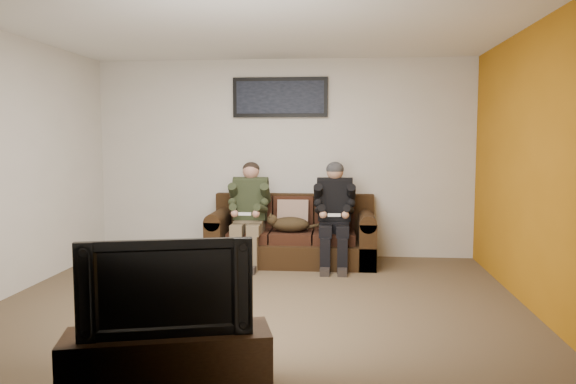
# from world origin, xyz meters

# --- Properties ---
(floor) EXTENTS (5.00, 5.00, 0.00)m
(floor) POSITION_xyz_m (0.00, 0.00, 0.00)
(floor) COLOR brown
(floor) RESTS_ON ground
(ceiling) EXTENTS (5.00, 5.00, 0.00)m
(ceiling) POSITION_xyz_m (0.00, 0.00, 2.60)
(ceiling) COLOR silver
(ceiling) RESTS_ON ground
(wall_back) EXTENTS (5.00, 0.00, 5.00)m
(wall_back) POSITION_xyz_m (0.00, 2.25, 1.30)
(wall_back) COLOR beige
(wall_back) RESTS_ON ground
(wall_front) EXTENTS (5.00, 0.00, 5.00)m
(wall_front) POSITION_xyz_m (0.00, -2.25, 1.30)
(wall_front) COLOR beige
(wall_front) RESTS_ON ground
(wall_left) EXTENTS (0.00, 4.50, 4.50)m
(wall_left) POSITION_xyz_m (-2.50, 0.00, 1.30)
(wall_left) COLOR beige
(wall_left) RESTS_ON ground
(wall_right) EXTENTS (0.00, 4.50, 4.50)m
(wall_right) POSITION_xyz_m (2.50, 0.00, 1.30)
(wall_right) COLOR beige
(wall_right) RESTS_ON ground
(accent_wall_right) EXTENTS (0.00, 4.50, 4.50)m
(accent_wall_right) POSITION_xyz_m (2.49, 0.00, 1.30)
(accent_wall_right) COLOR #AD6A11
(accent_wall_right) RESTS_ON ground
(sofa) EXTENTS (2.06, 0.89, 0.84)m
(sofa) POSITION_xyz_m (0.16, 1.82, 0.32)
(sofa) COLOR black
(sofa) RESTS_ON ground
(throw_pillow) EXTENTS (0.39, 0.19, 0.39)m
(throw_pillow) POSITION_xyz_m (0.16, 1.86, 0.60)
(throw_pillow) COLOR #967562
(throw_pillow) RESTS_ON sofa
(throw_blanket) EXTENTS (0.42, 0.21, 0.07)m
(throw_blanket) POSITION_xyz_m (-0.46, 2.08, 0.84)
(throw_blanket) COLOR #C1AE8E
(throw_blanket) RESTS_ON sofa
(person_left) EXTENTS (0.51, 0.87, 1.27)m
(person_left) POSITION_xyz_m (-0.37, 1.65, 0.71)
(person_left) COLOR brown
(person_left) RESTS_ON sofa
(person_right) EXTENTS (0.51, 0.86, 1.28)m
(person_right) POSITION_xyz_m (0.69, 1.65, 0.71)
(person_right) COLOR black
(person_right) RESTS_ON sofa
(cat) EXTENTS (0.66, 0.26, 0.24)m
(cat) POSITION_xyz_m (0.13, 1.64, 0.51)
(cat) COLOR #413019
(cat) RESTS_ON sofa
(framed_poster) EXTENTS (1.25, 0.05, 0.52)m
(framed_poster) POSITION_xyz_m (-0.04, 2.22, 2.10)
(framed_poster) COLOR black
(framed_poster) RESTS_ON wall_back
(tv_stand) EXTENTS (1.30, 0.71, 0.39)m
(tv_stand) POSITION_xyz_m (-0.28, -1.95, 0.19)
(tv_stand) COLOR #311F10
(tv_stand) RESTS_ON ground
(television) EXTENTS (1.01, 0.39, 0.58)m
(television) POSITION_xyz_m (-0.28, -1.95, 0.68)
(television) COLOR black
(television) RESTS_ON tv_stand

